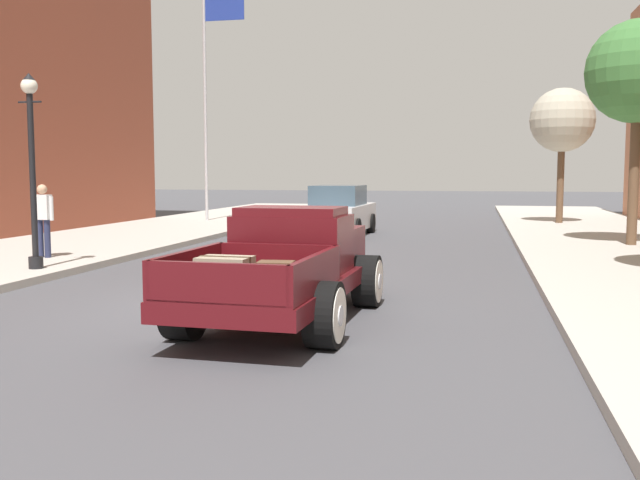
{
  "coord_description": "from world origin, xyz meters",
  "views": [
    {
      "loc": [
        3.4,
        -10.25,
        2.06
      ],
      "look_at": [
        1.0,
        0.61,
        1.0
      ],
      "focal_mm": 39.69,
      "sensor_mm": 36.0,
      "label": 1
    }
  ],
  "objects": [
    {
      "name": "hotrod_truck_maroon",
      "position": [
        0.85,
        -0.64,
        0.75
      ],
      "size": [
        2.31,
        4.99,
        1.58
      ],
      "color": "#510F14",
      "rests_on": "ground"
    },
    {
      "name": "ground_plane",
      "position": [
        0.0,
        0.0,
        0.0
      ],
      "size": [
        140.0,
        140.0,
        0.0
      ],
      "primitive_type": "plane",
      "color": "#47474C"
    },
    {
      "name": "street_tree_third",
      "position": [
        6.53,
        18.03,
        4.0
      ],
      "size": [
        2.41,
        2.41,
        5.09
      ],
      "color": "brown",
      "rests_on": "sidewalk_right"
    },
    {
      "name": "street_lamp_near",
      "position": [
        -5.17,
        2.2,
        2.39
      ],
      "size": [
        0.5,
        0.32,
        3.85
      ],
      "color": "black",
      "rests_on": "sidewalk_left"
    },
    {
      "name": "car_background_white",
      "position": [
        -0.97,
        12.44,
        0.77
      ],
      "size": [
        1.97,
        4.35,
        1.65
      ],
      "color": "silver",
      "rests_on": "ground"
    },
    {
      "name": "flagpole",
      "position": [
        -6.99,
        16.62,
        5.77
      ],
      "size": [
        1.74,
        0.16,
        9.16
      ],
      "color": "#B2B2B7",
      "rests_on": "sidewalk_left"
    },
    {
      "name": "street_tree_second",
      "position": [
        7.46,
        9.8,
        4.65
      ],
      "size": [
        2.69,
        2.69,
        5.88
      ],
      "color": "brown",
      "rests_on": "sidewalk_right"
    },
    {
      "name": "pedestrian_sidewalk_left",
      "position": [
        -6.11,
        3.9,
        1.09
      ],
      "size": [
        0.53,
        0.22,
        1.65
      ],
      "color": "#232847",
      "rests_on": "sidewalk_left"
    }
  ]
}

